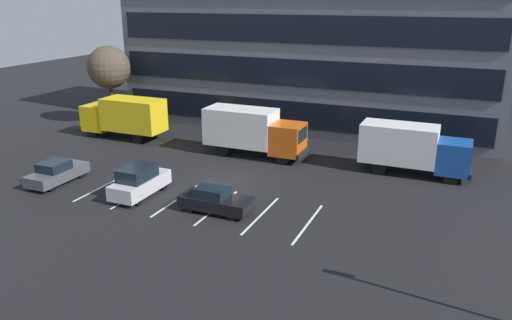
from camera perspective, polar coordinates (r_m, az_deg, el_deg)
The scene contains 10 objects.
ground_plane at distance 33.30m, azimuth -3.65°, elevation -2.66°, with size 120.00×120.00×0.00m, color black.
office_building at distance 48.02m, azimuth 6.06°, elevation 12.60°, with size 34.32×10.45×14.40m.
lot_markings at distance 30.27m, azimuth -6.83°, elevation -4.95°, with size 14.14×5.40×0.01m.
box_truck_yellow_all at distance 44.72m, azimuth -14.75°, elevation 4.90°, with size 7.61×2.52×3.53m.
box_truck_orange at distance 38.33m, azimuth -0.37°, elevation 3.42°, with size 7.85×2.60×3.64m.
box_truck_blue at distance 35.99m, azimuth 17.39°, elevation 1.39°, with size 7.42×2.46×3.44m.
suv_silver at distance 31.74m, azimuth -13.14°, elevation -2.39°, with size 1.81×4.27×1.93m.
sedan_black at distance 28.86m, azimuth -4.67°, elevation -4.56°, with size 4.16×1.74×1.49m.
sedan_charcoal at distance 35.60m, azimuth -21.75°, elevation -1.34°, with size 1.78×4.24×1.52m.
bare_tree at distance 49.44m, azimuth -16.41°, elevation 10.07°, with size 3.97×3.97×7.44m.
Camera 1 is at (14.17, -27.69, 11.89)m, focal length 35.13 mm.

